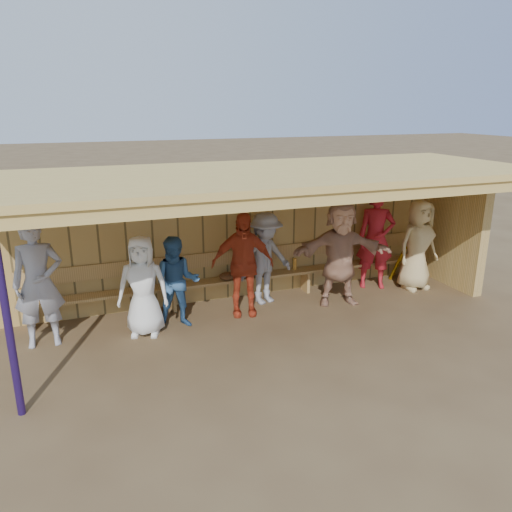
{
  "coord_description": "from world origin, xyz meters",
  "views": [
    {
      "loc": [
        -2.82,
        -7.1,
        3.47
      ],
      "look_at": [
        0.0,
        0.35,
        1.05
      ],
      "focal_mm": 35.0,
      "sensor_mm": 36.0,
      "label": 1
    }
  ],
  "objects": [
    {
      "name": "player_a",
      "position": [
        -3.37,
        0.42,
        0.97
      ],
      "size": [
        0.71,
        0.47,
        1.95
      ],
      "primitive_type": "imported",
      "rotation": [
        0.0,
        0.0,
        0.0
      ],
      "color": "#9D9CA5",
      "rests_on": "ground"
    },
    {
      "name": "player_g",
      "position": [
        2.66,
        0.81,
        0.98
      ],
      "size": [
        0.84,
        0.72,
        1.96
      ],
      "primitive_type": "imported",
      "rotation": [
        0.0,
        0.0,
        -0.43
      ],
      "color": "#AD1B24",
      "rests_on": "ground"
    },
    {
      "name": "dugout_equipment",
      "position": [
        -0.44,
        0.99,
        0.49
      ],
      "size": [
        7.15,
        0.62,
        0.8
      ],
      "color": "gold",
      "rests_on": "ground"
    },
    {
      "name": "ground",
      "position": [
        0.0,
        0.0,
        0.0
      ],
      "size": [
        90.0,
        90.0,
        0.0
      ],
      "primitive_type": "plane",
      "color": "brown",
      "rests_on": "ground"
    },
    {
      "name": "bench",
      "position": [
        0.0,
        1.12,
        0.53
      ],
      "size": [
        7.6,
        0.34,
        0.93
      ],
      "color": "tan",
      "rests_on": "ground"
    },
    {
      "name": "player_h",
      "position": [
        3.37,
        0.44,
        0.88
      ],
      "size": [
        0.9,
        0.62,
        1.76
      ],
      "primitive_type": "imported",
      "rotation": [
        0.0,
        0.0,
        0.07
      ],
      "color": "tan",
      "rests_on": "ground"
    },
    {
      "name": "dugout_structure",
      "position": [
        0.39,
        0.69,
        1.69
      ],
      "size": [
        8.8,
        3.2,
        2.5
      ],
      "color": "tan",
      "rests_on": "ground"
    },
    {
      "name": "player_e",
      "position": [
        0.35,
        0.81,
        0.84
      ],
      "size": [
        1.2,
        0.87,
        1.67
      ],
      "primitive_type": "imported",
      "rotation": [
        0.0,
        0.0,
        0.25
      ],
      "color": "#92939A",
      "rests_on": "ground"
    },
    {
      "name": "player_d",
      "position": [
        -0.2,
        0.45,
        0.9
      ],
      "size": [
        1.12,
        0.65,
        1.79
      ],
      "primitive_type": "imported",
      "rotation": [
        0.0,
        0.0,
        -0.21
      ],
      "color": "#BA3A1D",
      "rests_on": "ground"
    },
    {
      "name": "player_f",
      "position": [
        1.58,
        0.3,
        0.95
      ],
      "size": [
        1.85,
        0.98,
        1.9
      ],
      "primitive_type": "imported",
      "rotation": [
        0.0,
        0.0,
        -0.25
      ],
      "color": "tan",
      "rests_on": "ground"
    },
    {
      "name": "player_b",
      "position": [
        -1.9,
        0.25,
        0.8
      ],
      "size": [
        0.9,
        0.73,
        1.6
      ],
      "primitive_type": "imported",
      "rotation": [
        0.0,
        0.0,
        -0.33
      ],
      "color": "white",
      "rests_on": "ground"
    },
    {
      "name": "player_c",
      "position": [
        -1.35,
        0.34,
        0.75
      ],
      "size": [
        0.85,
        0.74,
        1.51
      ],
      "primitive_type": "imported",
      "rotation": [
        0.0,
        0.0,
        -0.26
      ],
      "color": "#345E8F",
      "rests_on": "ground"
    }
  ]
}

